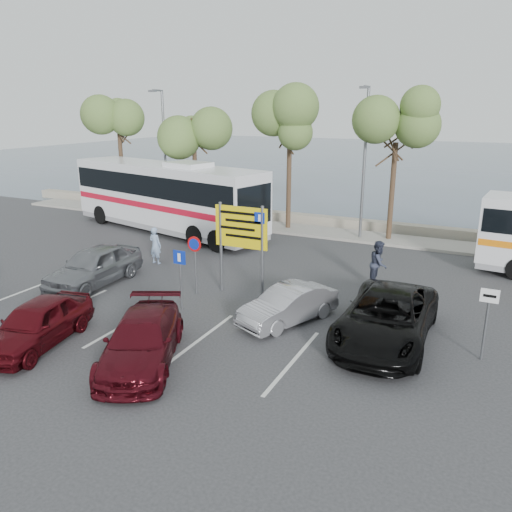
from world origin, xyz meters
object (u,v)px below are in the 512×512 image
at_px(street_lamp_left, 164,148).
at_px(pedestrian_near, 155,245).
at_px(suv_black, 386,318).
at_px(pedestrian_far, 379,264).
at_px(car_red, 37,323).
at_px(car_silver_a, 94,266).
at_px(car_maroon, 142,340).
at_px(direction_sign, 241,234).
at_px(street_lamp_right, 364,156).
at_px(car_silver_b, 288,305).
at_px(coach_bus_left, 166,199).

xyz_separation_m(street_lamp_left, pedestrian_near, (5.49, -8.52, -3.72)).
relative_size(suv_black, pedestrian_far, 2.98).
height_order(street_lamp_left, suv_black, street_lamp_left).
distance_m(car_red, pedestrian_far, 12.94).
height_order(car_silver_a, car_red, car_silver_a).
bearing_deg(car_maroon, direction_sign, 64.09).
relative_size(street_lamp_right, car_silver_a, 1.72).
bearing_deg(car_red, street_lamp_left, 102.36).
xyz_separation_m(car_red, car_silver_b, (6.29, 5.00, -0.09)).
relative_size(street_lamp_right, car_red, 1.91).
xyz_separation_m(direction_sign, coach_bus_left, (-8.82, 7.30, -0.48)).
relative_size(coach_bus_left, pedestrian_far, 7.23).
bearing_deg(direction_sign, suv_black, -15.81).
distance_m(car_silver_a, car_red, 5.55).
relative_size(car_maroon, car_silver_b, 1.24).
height_order(car_maroon, car_silver_b, car_maroon).
xyz_separation_m(car_maroon, pedestrian_near, (-5.51, 7.95, 0.19)).
bearing_deg(car_silver_b, pedestrian_near, 179.91).
relative_size(street_lamp_right, car_silver_b, 2.12).
distance_m(car_silver_a, car_silver_b, 8.69).
relative_size(street_lamp_right, pedestrian_near, 4.57).
height_order(street_lamp_right, car_silver_b, street_lamp_right).
xyz_separation_m(coach_bus_left, pedestrian_far, (13.43, -4.00, -1.00)).
bearing_deg(coach_bus_left, car_silver_b, -38.03).
xyz_separation_m(street_lamp_left, car_silver_b, (13.69, -12.02, -3.98)).
relative_size(street_lamp_left, car_maroon, 1.70).
xyz_separation_m(street_lamp_right, car_maroon, (-2.00, -16.47, -3.92)).
distance_m(street_lamp_right, car_maroon, 17.04).
height_order(direction_sign, suv_black, direction_sign).
distance_m(car_red, pedestrian_near, 8.71).
xyz_separation_m(street_lamp_right, pedestrian_near, (-7.51, -8.52, -3.72)).
bearing_deg(car_red, car_silver_a, 104.50).
distance_m(street_lamp_left, pedestrian_near, 10.80).
height_order(car_silver_a, pedestrian_near, pedestrian_near).
bearing_deg(car_silver_a, pedestrian_near, 80.01).
xyz_separation_m(street_lamp_right, car_red, (-5.60, -17.02, -3.89)).
height_order(car_maroon, pedestrian_far, pedestrian_far).
bearing_deg(pedestrian_far, street_lamp_right, 19.77).
height_order(street_lamp_right, car_maroon, street_lamp_right).
bearing_deg(pedestrian_near, street_lamp_right, -126.63).
bearing_deg(direction_sign, street_lamp_left, 136.83).
bearing_deg(suv_black, car_red, -153.39).
bearing_deg(suv_black, coach_bus_left, 147.83).
height_order(car_red, pedestrian_near, pedestrian_near).
distance_m(car_silver_a, pedestrian_near, 3.54).
bearing_deg(street_lamp_right, street_lamp_left, 180.00).
bearing_deg(car_silver_b, suv_black, 23.03).
xyz_separation_m(direction_sign, car_red, (-3.60, -6.70, -1.72)).
relative_size(car_red, suv_black, 0.73).
bearing_deg(suv_black, car_silver_b, 179.10).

